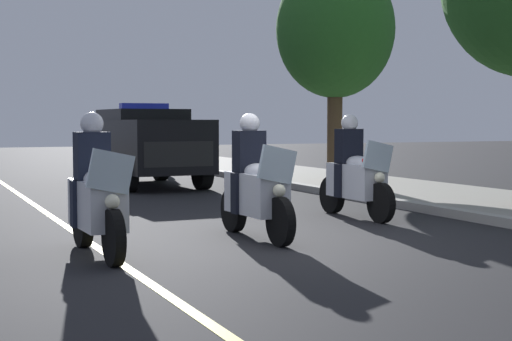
% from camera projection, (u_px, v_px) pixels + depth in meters
% --- Properties ---
extents(ground_plane, '(80.00, 80.00, 0.00)m').
position_uv_depth(ground_plane, '(282.00, 241.00, 10.53)').
color(ground_plane, black).
extents(curb_strip, '(48.00, 0.24, 0.15)m').
position_uv_depth(curb_strip, '(501.00, 221.00, 12.04)').
color(curb_strip, '#9E9B93').
rests_on(curb_strip, ground).
extents(lane_stripe_center, '(48.00, 0.12, 0.01)m').
position_uv_depth(lane_stripe_center, '(105.00, 253.00, 9.57)').
color(lane_stripe_center, '#E0D14C').
rests_on(lane_stripe_center, ground).
extents(police_motorcycle_lead_left, '(2.14, 0.58, 1.72)m').
position_uv_depth(police_motorcycle_lead_left, '(96.00, 198.00, 9.33)').
color(police_motorcycle_lead_left, black).
rests_on(police_motorcycle_lead_left, ground).
extents(police_motorcycle_lead_right, '(2.14, 0.58, 1.72)m').
position_uv_depth(police_motorcycle_lead_right, '(255.00, 188.00, 10.70)').
color(police_motorcycle_lead_right, black).
rests_on(police_motorcycle_lead_right, ground).
extents(police_motorcycle_trailing, '(2.14, 0.58, 1.72)m').
position_uv_depth(police_motorcycle_trailing, '(355.00, 176.00, 13.00)').
color(police_motorcycle_trailing, black).
rests_on(police_motorcycle_trailing, ground).
extents(police_suv, '(4.96, 2.19, 2.05)m').
position_uv_depth(police_suv, '(146.00, 143.00, 19.45)').
color(police_suv, black).
rests_on(police_suv, ground).
extents(cyclist_background, '(1.76, 0.33, 1.69)m').
position_uv_depth(cyclist_background, '(161.00, 146.00, 23.60)').
color(cyclist_background, black).
rests_on(cyclist_background, ground).
extents(tree_far_back, '(2.98, 2.98, 5.53)m').
position_uv_depth(tree_far_back, '(335.00, 30.00, 19.63)').
color(tree_far_back, '#4C3823').
rests_on(tree_far_back, sidewalk_strip).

